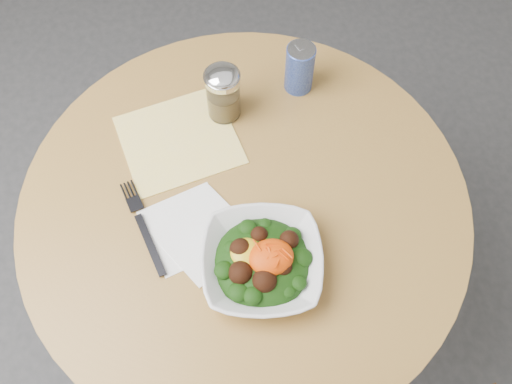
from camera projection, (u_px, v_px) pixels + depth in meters
ground at (249, 311)px, 1.79m from camera, size 6.00×6.00×0.00m
table at (246, 241)px, 1.31m from camera, size 0.90×0.90×0.75m
cloth_napkin at (179, 140)px, 1.20m from camera, size 0.26×0.25×0.00m
paper_napkins at (196, 231)px, 1.10m from camera, size 0.23×0.22×0.00m
salad_bowl at (262, 262)px, 1.04m from camera, size 0.26×0.26×0.08m
fork at (142, 224)px, 1.10m from camera, size 0.06×0.22×0.00m
spice_shaker at (223, 93)px, 1.18m from camera, size 0.07×0.07×0.13m
beverage_can at (300, 68)px, 1.22m from camera, size 0.06×0.06×0.12m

